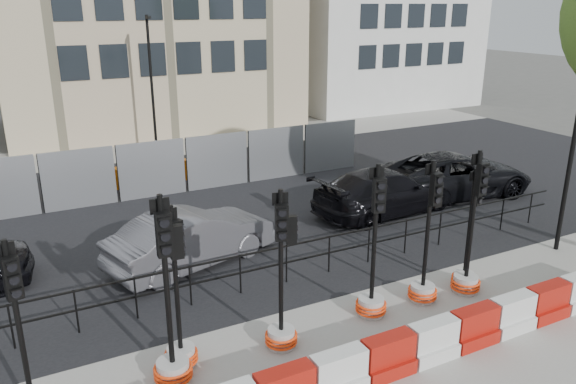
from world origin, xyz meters
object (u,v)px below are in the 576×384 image
traffic_signal_d (282,312)px  traffic_signal_h (466,263)px  lamp_post_near (575,135)px  car_c (385,191)px

traffic_signal_d → traffic_signal_h: (5.02, 0.23, -0.17)m
lamp_post_near → traffic_signal_h: lamp_post_near is taller
lamp_post_near → traffic_signal_d: 9.16m
lamp_post_near → traffic_signal_d: size_ratio=1.83×
traffic_signal_h → car_c: bearing=57.3°
lamp_post_near → car_c: (-2.45, 4.58, -2.49)m
lamp_post_near → car_c: bearing=118.2°
lamp_post_near → car_c: 5.76m
traffic_signal_d → lamp_post_near: bearing=22.2°
traffic_signal_d → traffic_signal_h: traffic_signal_d is taller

